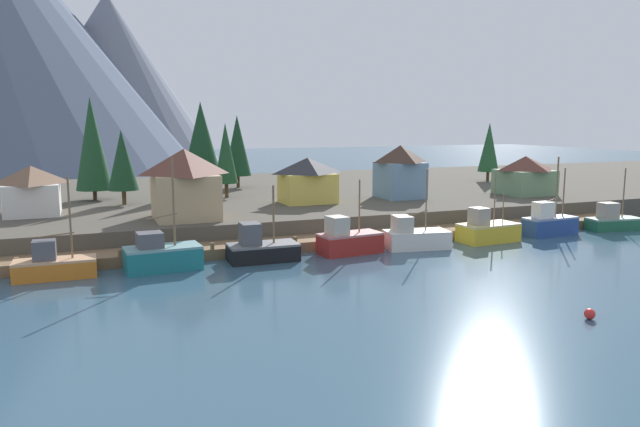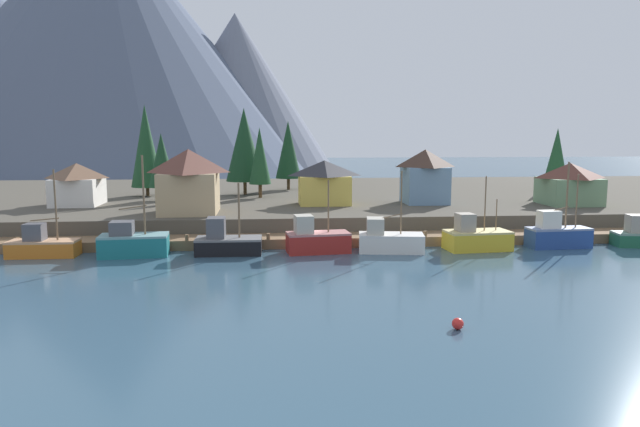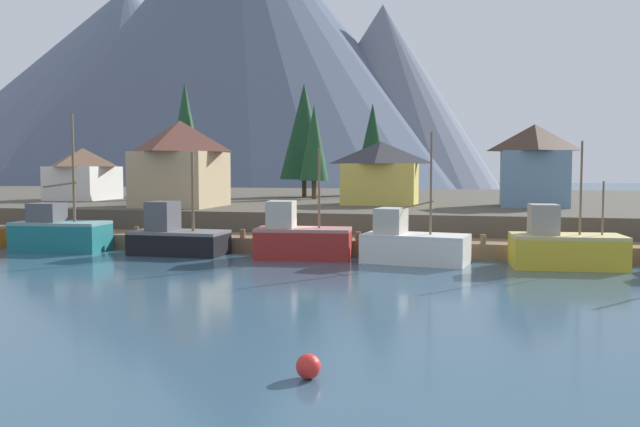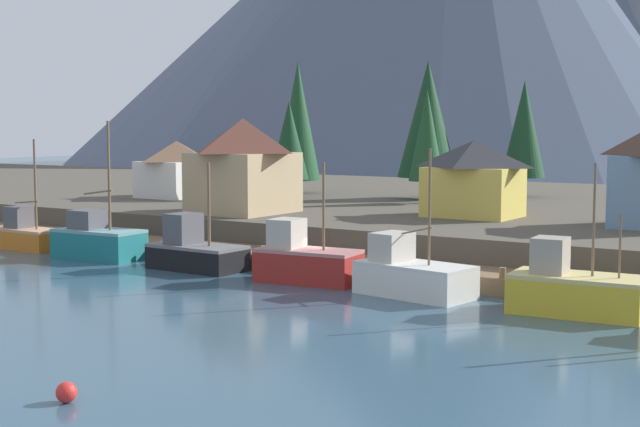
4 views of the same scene
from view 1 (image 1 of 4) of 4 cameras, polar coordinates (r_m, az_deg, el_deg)
ground_plane at (r=77.44m, az=-4.39°, el=-0.94°), size 400.00×400.00×1.00m
dock at (r=60.57m, az=0.66°, el=-2.68°), size 80.00×4.00×1.60m
shoreline_bank at (r=88.60m, az=-6.71°, el=1.39°), size 400.00×56.00×2.50m
mountain_east_peak at (r=192.81m, az=-19.37°, el=11.97°), size 63.91×63.91×49.89m
fishing_boat_orange at (r=52.87m, az=-24.01°, el=-4.54°), size 6.29×2.58×8.21m
fishing_boat_teal at (r=52.59m, az=-14.85°, el=-3.90°), size 6.45×3.47×9.49m
fishing_boat_black at (r=54.42m, az=-5.66°, el=-3.35°), size 6.31×3.20×6.85m
fishing_boat_red at (r=57.20m, az=2.70°, el=-2.58°), size 6.28×3.37×7.06m
fishing_boat_white at (r=60.24m, az=9.00°, el=-2.23°), size 6.65×3.96×7.94m
fishing_boat_yellow at (r=65.19m, az=15.64°, el=-1.58°), size 6.50×3.66×7.34m
fishing_boat_blue at (r=71.04m, az=20.97°, el=-0.88°), size 6.39×2.77×8.69m
fishing_boat_green at (r=77.37m, az=26.10°, el=-0.64°), size 6.54×3.31×7.21m
house_blue at (r=79.66m, az=7.63°, el=4.03°), size 5.61×5.71×6.95m
house_green at (r=87.55m, az=18.92°, el=3.50°), size 6.79×6.53×5.30m
house_tan at (r=63.41m, az=-12.74°, el=2.84°), size 6.62×7.33×7.26m
house_white at (r=71.74m, az=-25.73°, el=2.05°), size 5.74×6.58×5.31m
house_yellow at (r=74.11m, az=-1.19°, el=3.23°), size 6.70×5.17×5.61m
conifer_near_left at (r=105.24m, az=15.79°, el=6.09°), size 3.50×3.50×9.83m
conifer_near_right at (r=81.88m, az=-20.88°, el=6.22°), size 4.48×4.48×13.11m
conifer_mid_left at (r=76.07m, az=-18.31°, el=4.83°), size 3.64×3.64×9.03m
conifer_mid_right at (r=84.01m, az=-11.24°, el=6.76°), size 5.52×5.52×12.69m
conifer_back_left at (r=79.93m, az=-8.97°, el=5.68°), size 3.09×3.09×9.85m
conifer_back_right at (r=92.08m, az=-7.87°, el=6.43°), size 4.08×4.08×10.98m
channel_buoy at (r=42.39m, az=24.30°, el=-8.71°), size 0.70×0.70×0.70m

